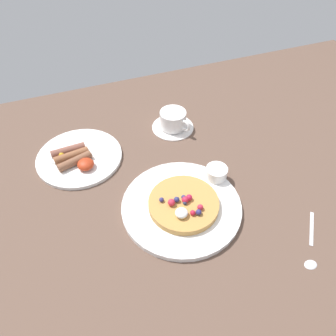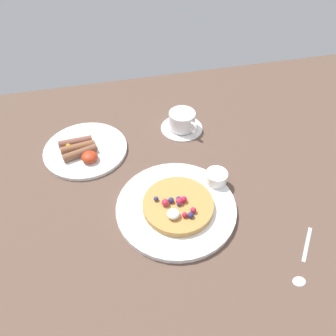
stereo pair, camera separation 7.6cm
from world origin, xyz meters
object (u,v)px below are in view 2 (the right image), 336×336
object	(u,v)px
breakfast_plate	(86,150)
coffee_saucer	(182,128)
pancake_plate	(176,207)
teaspoon	(303,266)
coffee_cup	(182,120)
syrup_ramekin	(216,177)

from	to	relation	value
breakfast_plate	coffee_saucer	distance (m)	0.30
pancake_plate	teaspoon	bearing A→B (deg)	-42.88
pancake_plate	coffee_cup	size ratio (longest dim) A/B	2.80
coffee_saucer	teaspoon	distance (m)	0.52
breakfast_plate	teaspoon	distance (m)	0.63
breakfast_plate	coffee_cup	world-z (taller)	coffee_cup
syrup_ramekin	teaspoon	bearing A→B (deg)	-68.11
syrup_ramekin	teaspoon	xyz separation A→B (m)	(0.10, -0.26, -0.03)
coffee_cup	teaspoon	world-z (taller)	coffee_cup
coffee_cup	teaspoon	distance (m)	0.52
syrup_ramekin	pancake_plate	bearing A→B (deg)	-155.70
pancake_plate	breakfast_plate	world-z (taller)	pancake_plate
syrup_ramekin	coffee_saucer	world-z (taller)	syrup_ramekin
coffee_saucer	coffee_cup	world-z (taller)	coffee_cup
breakfast_plate	coffee_cup	bearing A→B (deg)	6.61
pancake_plate	teaspoon	xyz separation A→B (m)	(0.22, -0.21, -0.00)
teaspoon	coffee_cup	bearing A→B (deg)	104.48
syrup_ramekin	breakfast_plate	xyz separation A→B (m)	(-0.32, 0.21, -0.02)
pancake_plate	breakfast_plate	bearing A→B (deg)	127.64
syrup_ramekin	coffee_saucer	bearing A→B (deg)	96.04
coffee_cup	teaspoon	size ratio (longest dim) A/B	0.82
breakfast_plate	syrup_ramekin	bearing A→B (deg)	-33.02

